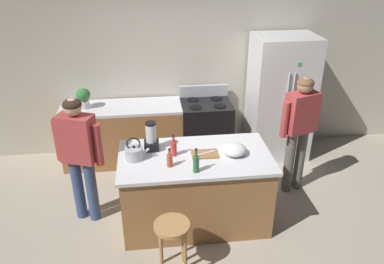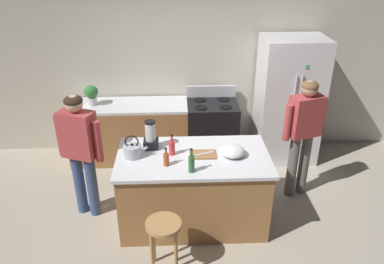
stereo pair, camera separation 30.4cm
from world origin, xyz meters
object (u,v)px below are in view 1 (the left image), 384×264
object	(u,v)px
blender_appliance	(151,138)
tea_kettle	(134,153)
person_by_island_left	(79,150)
chef_knife	(206,153)
bottle_cooking_sauce	(170,160)
bar_stool	(172,235)
kitchen_island	(195,189)
bottle_olive_oil	(196,163)
mixing_bowl	(234,149)
cutting_board	(205,154)
potted_plant	(83,97)
refrigerator	(280,98)
stove_range	(206,130)
person_by_sink_right	(300,125)
bottle_soda	(174,148)

from	to	relation	value
blender_appliance	tea_kettle	bearing A→B (deg)	-134.10
person_by_island_left	chef_knife	distance (m)	1.45
blender_appliance	bottle_cooking_sauce	world-z (taller)	blender_appliance
bar_stool	tea_kettle	size ratio (longest dim) A/B	2.25
person_by_island_left	tea_kettle	xyz separation A→B (m)	(0.63, -0.19, 0.03)
kitchen_island	bottle_olive_oil	bearing A→B (deg)	-95.79
bar_stool	blender_appliance	xyz separation A→B (m)	(-0.16, 1.00, 0.57)
mixing_bowl	cutting_board	world-z (taller)	mixing_bowl
kitchen_island	potted_plant	xyz separation A→B (m)	(-1.42, 1.55, 0.63)
bar_stool	refrigerator	bearing A→B (deg)	51.35
stove_range	bottle_cooking_sauce	xyz separation A→B (m)	(-0.66, -1.71, 0.52)
mixing_bowl	cutting_board	bearing A→B (deg)	175.37
stove_range	refrigerator	bearing A→B (deg)	-1.24
blender_appliance	person_by_island_left	bearing A→B (deg)	-179.49
mixing_bowl	cutting_board	xyz separation A→B (m)	(-0.34, 0.03, -0.05)
person_by_island_left	bottle_olive_oil	world-z (taller)	person_by_island_left
person_by_sink_right	bar_stool	bearing A→B (deg)	-143.64
bottle_soda	bottle_olive_oil	xyz separation A→B (m)	(0.21, -0.37, 0.01)
refrigerator	chef_knife	bearing A→B (deg)	-132.55
blender_appliance	cutting_board	bearing A→B (deg)	-19.25
bar_stool	mixing_bowl	size ratio (longest dim) A/B	2.24
person_by_island_left	chef_knife	xyz separation A→B (m)	(1.44, -0.20, -0.02)
refrigerator	tea_kettle	bearing A→B (deg)	-145.69
person_by_island_left	kitchen_island	bearing A→B (deg)	-8.97
bottle_cooking_sauce	cutting_board	world-z (taller)	bottle_cooking_sauce
bar_stool	potted_plant	distance (m)	2.65
bottle_cooking_sauce	bottle_olive_oil	distance (m)	0.30
bottle_cooking_sauce	person_by_sink_right	bearing A→B (deg)	21.81
tea_kettle	cutting_board	xyz separation A→B (m)	(0.79, -0.01, -0.07)
kitchen_island	blender_appliance	distance (m)	0.80
tea_kettle	chef_knife	xyz separation A→B (m)	(0.81, -0.01, -0.06)
mixing_bowl	chef_knife	distance (m)	0.32
mixing_bowl	bottle_cooking_sauce	bearing A→B (deg)	-167.31
person_by_island_left	person_by_sink_right	xyz separation A→B (m)	(2.73, 0.29, 0.02)
refrigerator	potted_plant	size ratio (longest dim) A/B	6.32
blender_appliance	bottle_olive_oil	distance (m)	0.71
person_by_island_left	bottle_olive_oil	distance (m)	1.39
mixing_bowl	chef_knife	world-z (taller)	mixing_bowl
person_by_sink_right	bottle_cooking_sauce	xyz separation A→B (m)	(-1.71, -0.69, 0.01)
bar_stool	blender_appliance	world-z (taller)	blender_appliance
bottle_cooking_sauce	blender_appliance	bearing A→B (deg)	114.70
person_by_island_left	blender_appliance	distance (m)	0.83
blender_appliance	kitchen_island	bearing A→B (deg)	-23.84
mixing_bowl	cutting_board	distance (m)	0.34
bottle_olive_oil	chef_knife	size ratio (longest dim) A/B	1.25
potted_plant	blender_appliance	bearing A→B (deg)	-54.93
bottle_soda	refrigerator	bearing A→B (deg)	40.00
bottle_cooking_sauce	chef_knife	size ratio (longest dim) A/B	0.98
bottle_soda	cutting_board	size ratio (longest dim) A/B	0.85
person_by_sink_right	cutting_board	xyz separation A→B (m)	(-1.31, -0.49, -0.06)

